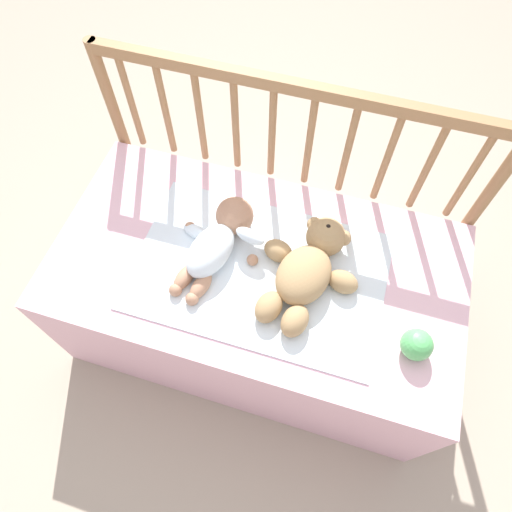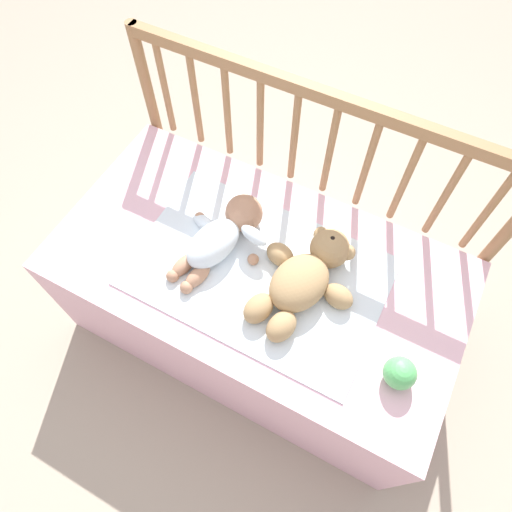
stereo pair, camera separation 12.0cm
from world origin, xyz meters
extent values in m
plane|color=tan|center=(0.00, 0.00, 0.00)|extent=(12.00, 12.00, 0.00)
cube|color=#EDB7C6|center=(0.00, 0.00, 0.23)|extent=(1.22, 0.65, 0.47)
cylinder|color=#997047|center=(-0.59, 0.35, 0.42)|extent=(0.04, 0.04, 0.85)
cylinder|color=#997047|center=(0.59, 0.35, 0.42)|extent=(0.04, 0.04, 0.85)
cube|color=#997047|center=(0.00, 0.35, 0.83)|extent=(1.18, 0.03, 0.04)
cylinder|color=#997047|center=(-0.51, 0.35, 0.64)|extent=(0.02, 0.02, 0.34)
cylinder|color=#997047|center=(-0.40, 0.35, 0.64)|extent=(0.02, 0.02, 0.34)
cylinder|color=#997047|center=(-0.29, 0.35, 0.64)|extent=(0.02, 0.02, 0.34)
cylinder|color=#997047|center=(-0.17, 0.35, 0.64)|extent=(0.02, 0.02, 0.34)
cylinder|color=#997047|center=(-0.06, 0.35, 0.64)|extent=(0.02, 0.02, 0.34)
cylinder|color=#997047|center=(0.06, 0.35, 0.64)|extent=(0.02, 0.02, 0.34)
cylinder|color=#997047|center=(0.17, 0.35, 0.64)|extent=(0.02, 0.02, 0.34)
cylinder|color=#997047|center=(0.29, 0.35, 0.64)|extent=(0.02, 0.02, 0.34)
cylinder|color=#997047|center=(0.40, 0.35, 0.64)|extent=(0.02, 0.02, 0.34)
cylinder|color=#997047|center=(0.51, 0.35, 0.64)|extent=(0.02, 0.02, 0.34)
cube|color=white|center=(0.01, -0.02, 0.47)|extent=(0.72, 0.47, 0.01)
ellipsoid|color=tan|center=(0.14, -0.02, 0.52)|extent=(0.18, 0.22, 0.10)
sphere|color=tan|center=(0.17, 0.11, 0.53)|extent=(0.11, 0.11, 0.11)
sphere|color=tan|center=(0.17, 0.11, 0.56)|extent=(0.05, 0.05, 0.05)
sphere|color=black|center=(0.17, 0.11, 0.58)|extent=(0.02, 0.02, 0.02)
sphere|color=tan|center=(0.13, 0.14, 0.53)|extent=(0.05, 0.05, 0.05)
sphere|color=tan|center=(0.22, 0.12, 0.53)|extent=(0.05, 0.05, 0.05)
ellipsoid|color=tan|center=(0.05, 0.04, 0.50)|extent=(0.10, 0.08, 0.06)
ellipsoid|color=tan|center=(0.25, 0.00, 0.50)|extent=(0.10, 0.08, 0.06)
ellipsoid|color=tan|center=(0.07, -0.13, 0.50)|extent=(0.09, 0.11, 0.07)
ellipsoid|color=tan|center=(0.15, -0.15, 0.50)|extent=(0.09, 0.11, 0.07)
ellipsoid|color=white|center=(-0.13, -0.02, 0.52)|extent=(0.15, 0.21, 0.10)
sphere|color=tan|center=(-0.10, 0.11, 0.52)|extent=(0.11, 0.11, 0.11)
ellipsoid|color=white|center=(-0.20, 0.04, 0.49)|extent=(0.10, 0.06, 0.04)
ellipsoid|color=white|center=(-0.03, 0.04, 0.55)|extent=(0.10, 0.06, 0.04)
sphere|color=tan|center=(-0.23, 0.05, 0.49)|extent=(0.03, 0.03, 0.03)
sphere|color=tan|center=(-0.01, 0.00, 0.49)|extent=(0.03, 0.03, 0.03)
ellipsoid|color=tan|center=(-0.18, -0.11, 0.49)|extent=(0.06, 0.10, 0.04)
ellipsoid|color=tan|center=(-0.13, -0.12, 0.49)|extent=(0.06, 0.10, 0.04)
sphere|color=tan|center=(-0.19, -0.15, 0.49)|extent=(0.04, 0.04, 0.04)
sphere|color=tan|center=(-0.14, -0.17, 0.49)|extent=(0.04, 0.04, 0.04)
sphere|color=#59BF66|center=(0.47, -0.13, 0.51)|extent=(0.08, 0.08, 0.08)
camera|label=1|loc=(0.18, -0.61, 1.64)|focal=32.00mm
camera|label=2|loc=(0.30, -0.57, 1.64)|focal=32.00mm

